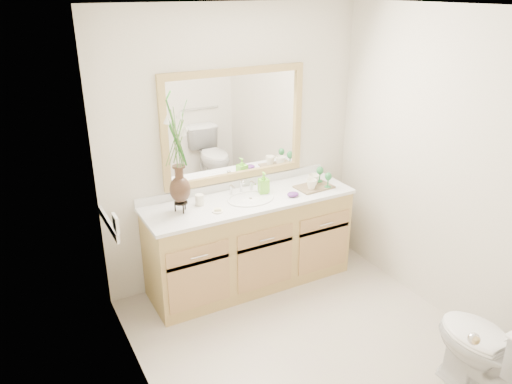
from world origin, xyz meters
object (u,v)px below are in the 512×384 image
tumbler (200,200)px  tray (314,187)px  toilet (489,350)px  flower_vase (177,146)px  soap_bottle (264,184)px

tumbler → tray: bearing=-7.3°
toilet → tumbler: bearing=-60.7°
flower_vase → tray: (1.23, -0.09, -0.54)m
toilet → soap_bottle: soap_bottle is taller
flower_vase → soap_bottle: bearing=2.2°
tumbler → soap_bottle: bearing=-1.8°
soap_bottle → tumbler: bearing=-170.5°
soap_bottle → flower_vase: bearing=-166.6°
soap_bottle → tray: soap_bottle is taller
flower_vase → tumbler: (0.18, 0.05, -0.50)m
tumbler → soap_bottle: soap_bottle is taller
soap_bottle → tray: (0.45, -0.12, -0.08)m
flower_vase → tray: flower_vase is taller
toilet → flower_vase: flower_vase is taller
flower_vase → toilet: bearing=-56.3°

